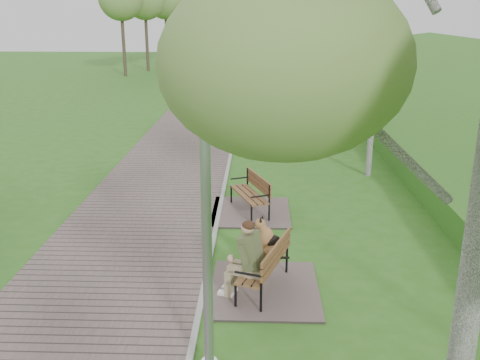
# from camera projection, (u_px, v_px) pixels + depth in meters

# --- Properties ---
(walkway) EXTENTS (3.50, 67.00, 0.04)m
(walkway) POSITION_uv_depth(u_px,v_px,m) (203.00, 111.00, 25.69)
(walkway) COLOR #61534E
(walkway) RESTS_ON ground
(kerb) EXTENTS (0.10, 67.00, 0.05)m
(kerb) POSITION_uv_depth(u_px,v_px,m) (239.00, 112.00, 25.63)
(kerb) COLOR #999993
(kerb) RESTS_ON ground
(building_north) EXTENTS (10.00, 5.20, 4.00)m
(building_north) POSITION_uv_depth(u_px,v_px,m) (235.00, 38.00, 53.15)
(building_north) COLOR #9E9E99
(building_north) RESTS_ON ground
(bench_main) EXTENTS (1.87, 2.08, 1.63)m
(bench_main) POSITION_uv_depth(u_px,v_px,m) (260.00, 268.00, 9.15)
(bench_main) COLOR #61534E
(bench_main) RESTS_ON ground
(bench_second) EXTENTS (1.85, 2.06, 1.14)m
(bench_second) POSITION_uv_depth(u_px,v_px,m) (249.00, 204.00, 12.84)
(bench_second) COLOR #61534E
(bench_second) RESTS_ON ground
(bench_third) EXTENTS (1.75, 1.95, 1.08)m
(bench_third) POSITION_uv_depth(u_px,v_px,m) (259.00, 107.00, 25.74)
(bench_third) COLOR #61534E
(bench_third) RESTS_ON ground
(bench_far) EXTENTS (1.89, 2.10, 1.16)m
(bench_far) POSITION_uv_depth(u_px,v_px,m) (258.00, 80.00, 35.43)
(bench_far) COLOR #61534E
(bench_far) RESTS_ON ground
(lamp_post_near) EXTENTS (0.21, 0.21, 5.36)m
(lamp_post_near) POSITION_uv_depth(u_px,v_px,m) (206.00, 202.00, 6.30)
(lamp_post_near) COLOR #95979C
(lamp_post_near) RESTS_ON ground
(lamp_post_second) EXTENTS (0.23, 0.23, 5.84)m
(lamp_post_second) POSITION_uv_depth(u_px,v_px,m) (240.00, 60.00, 21.71)
(lamp_post_second) COLOR #95979C
(lamp_post_second) RESTS_ON ground
(lamp_post_third) EXTENTS (0.21, 0.21, 5.31)m
(lamp_post_third) POSITION_uv_depth(u_px,v_px,m) (248.00, 42.00, 38.62)
(lamp_post_third) COLOR #95979C
(lamp_post_third) RESTS_ON ground
(lamp_post_far) EXTENTS (0.22, 0.22, 5.77)m
(lamp_post_far) POSITION_uv_depth(u_px,v_px,m) (253.00, 32.00, 49.90)
(lamp_post_far) COLOR #95979C
(lamp_post_far) RESTS_ON ground
(pedestrian_near) EXTENTS (0.68, 0.48, 1.76)m
(pedestrian_near) POSITION_uv_depth(u_px,v_px,m) (220.00, 73.00, 33.63)
(pedestrian_near) COLOR silver
(pedestrian_near) RESTS_ON ground
(pedestrian_far) EXTENTS (1.06, 0.94, 1.80)m
(pedestrian_far) POSITION_uv_depth(u_px,v_px,m) (204.00, 63.00, 40.14)
(pedestrian_far) COLOR #A0958B
(pedestrian_far) RESTS_ON ground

